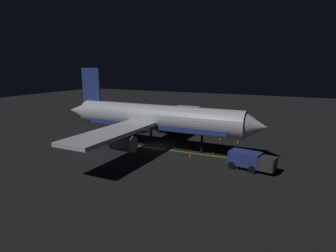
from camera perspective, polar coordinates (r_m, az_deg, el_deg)
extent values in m
cube|color=black|center=(45.42, -2.28, -4.22)|extent=(180.00, 180.00, 0.20)
cube|color=gold|center=(42.92, 1.88, -5.04)|extent=(0.65, 19.26, 0.01)
cylinder|color=white|center=(44.33, -2.33, 1.71)|extent=(4.27, 27.38, 3.95)
cube|color=#2D479E|center=(44.54, -2.32, 0.33)|extent=(4.03, 23.28, 0.71)
cone|color=white|center=(39.52, 16.92, -0.06)|extent=(3.91, 3.21, 3.87)
cone|color=white|center=(53.42, -17.04, 2.94)|extent=(3.61, 4.79, 3.56)
cube|color=#2D479E|center=(51.06, -15.07, 8.01)|extent=(0.40, 3.60, 5.52)
cube|color=white|center=(53.36, 1.28, 2.81)|extent=(15.03, 4.97, 0.50)
cylinder|color=slate|center=(52.44, 2.11, 1.09)|extent=(2.14, 3.22, 2.10)
cube|color=white|center=(37.42, -11.15, -1.35)|extent=(15.03, 4.97, 0.50)
cylinder|color=slate|center=(37.65, -8.92, -3.38)|extent=(2.14, 3.22, 2.10)
cylinder|color=black|center=(42.06, 6.74, -3.57)|extent=(0.36, 0.36, 2.69)
cylinder|color=black|center=(48.17, -3.41, -1.52)|extent=(0.36, 0.36, 2.69)
cylinder|color=black|center=(44.25, -6.47, -2.79)|extent=(0.36, 0.36, 2.69)
cube|color=navy|center=(36.77, 15.09, -6.24)|extent=(2.71, 4.03, 1.72)
cube|color=#38383D|center=(36.01, 19.22, -7.08)|extent=(2.27, 2.12, 1.50)
cylinder|color=black|center=(36.65, 16.94, -7.84)|extent=(2.43, 1.28, 0.90)
cylinder|color=black|center=(37.48, 13.15, -7.18)|extent=(2.43, 1.28, 0.90)
cube|color=navy|center=(54.33, -0.16, 0.16)|extent=(3.10, 4.13, 2.00)
cube|color=#38383D|center=(52.58, 2.01, -0.52)|extent=(2.44, 2.31, 1.50)
cylinder|color=black|center=(53.69, 0.84, -1.08)|extent=(2.47, 1.55, 0.90)
cylinder|color=black|center=(55.41, -1.13, -0.67)|extent=(2.47, 1.55, 0.90)
cylinder|color=black|center=(36.59, 13.53, -7.72)|extent=(0.32, 0.32, 0.85)
cylinder|color=orange|center=(36.35, 13.59, -6.60)|extent=(0.40, 0.40, 0.65)
sphere|color=tan|center=(36.22, 13.62, -5.93)|extent=(0.24, 0.24, 0.24)
cone|color=#EA590F|center=(42.33, 8.96, -5.04)|extent=(0.36, 0.36, 0.55)
cube|color=black|center=(42.40, 8.95, -5.38)|extent=(0.50, 0.50, 0.03)
cone|color=#EA590F|center=(48.45, 13.74, -3.07)|extent=(0.36, 0.36, 0.55)
cube|color=black|center=(48.51, 13.73, -3.37)|extent=(0.50, 0.50, 0.03)
cone|color=#EA590F|center=(40.35, 4.49, -5.78)|extent=(0.36, 0.36, 0.55)
cube|color=black|center=(40.43, 4.49, -6.13)|extent=(0.50, 0.50, 0.03)
cone|color=#EA590F|center=(49.83, 10.37, -2.51)|extent=(0.36, 0.36, 0.55)
cube|color=black|center=(49.89, 10.36, -2.80)|extent=(0.50, 0.50, 0.03)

